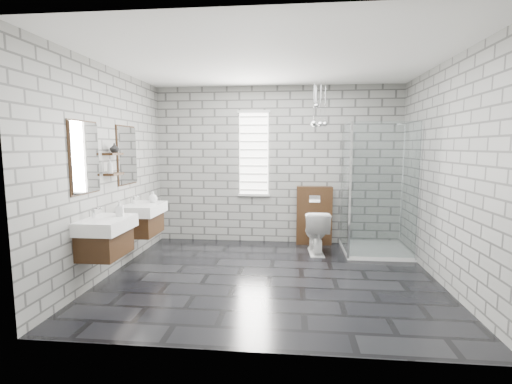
# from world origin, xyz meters

# --- Properties ---
(floor) EXTENTS (4.20, 3.60, 0.02)m
(floor) POSITION_xyz_m (0.00, 0.00, -0.01)
(floor) COLOR black
(floor) RESTS_ON ground
(ceiling) EXTENTS (4.20, 3.60, 0.02)m
(ceiling) POSITION_xyz_m (0.00, 0.00, 2.71)
(ceiling) COLOR white
(ceiling) RESTS_ON wall_back
(wall_back) EXTENTS (4.20, 0.02, 2.70)m
(wall_back) POSITION_xyz_m (0.00, 1.81, 1.35)
(wall_back) COLOR gray
(wall_back) RESTS_ON floor
(wall_front) EXTENTS (4.20, 0.02, 2.70)m
(wall_front) POSITION_xyz_m (0.00, -1.81, 1.35)
(wall_front) COLOR gray
(wall_front) RESTS_ON floor
(wall_left) EXTENTS (0.02, 3.60, 2.70)m
(wall_left) POSITION_xyz_m (-2.11, 0.00, 1.35)
(wall_left) COLOR gray
(wall_left) RESTS_ON floor
(wall_right) EXTENTS (0.02, 3.60, 2.70)m
(wall_right) POSITION_xyz_m (2.11, 0.00, 1.35)
(wall_right) COLOR gray
(wall_right) RESTS_ON floor
(vanity_left) EXTENTS (0.47, 0.70, 1.57)m
(vanity_left) POSITION_xyz_m (-1.91, -0.61, 0.76)
(vanity_left) COLOR #392311
(vanity_left) RESTS_ON wall_left
(vanity_right) EXTENTS (0.47, 0.70, 1.57)m
(vanity_right) POSITION_xyz_m (-1.91, 0.47, 0.76)
(vanity_right) COLOR #392311
(vanity_right) RESTS_ON wall_left
(shelf_lower) EXTENTS (0.14, 0.30, 0.03)m
(shelf_lower) POSITION_xyz_m (-2.03, -0.05, 1.32)
(shelf_lower) COLOR #392311
(shelf_lower) RESTS_ON wall_left
(shelf_upper) EXTENTS (0.14, 0.30, 0.03)m
(shelf_upper) POSITION_xyz_m (-2.03, -0.05, 1.58)
(shelf_upper) COLOR #392311
(shelf_upper) RESTS_ON wall_left
(window) EXTENTS (0.56, 0.05, 1.48)m
(window) POSITION_xyz_m (-0.40, 1.78, 1.55)
(window) COLOR white
(window) RESTS_ON wall_back
(cistern_panel) EXTENTS (0.60, 0.20, 1.00)m
(cistern_panel) POSITION_xyz_m (0.65, 1.70, 0.50)
(cistern_panel) COLOR #392311
(cistern_panel) RESTS_ON floor
(flush_plate) EXTENTS (0.18, 0.01, 0.12)m
(flush_plate) POSITION_xyz_m (0.65, 1.60, 0.80)
(flush_plate) COLOR silver
(flush_plate) RESTS_ON cistern_panel
(shower_enclosure) EXTENTS (1.00, 1.00, 2.03)m
(shower_enclosure) POSITION_xyz_m (1.50, 1.18, 0.50)
(shower_enclosure) COLOR white
(shower_enclosure) RESTS_ON floor
(pendant_cluster) EXTENTS (0.27, 0.25, 0.73)m
(pendant_cluster) POSITION_xyz_m (0.66, 1.37, 2.09)
(pendant_cluster) COLOR silver
(pendant_cluster) RESTS_ON ceiling
(toilet) EXTENTS (0.42, 0.69, 0.68)m
(toilet) POSITION_xyz_m (0.65, 1.14, 0.34)
(toilet) COLOR white
(toilet) RESTS_ON floor
(soap_bottle_a) EXTENTS (0.10, 0.10, 0.18)m
(soap_bottle_a) POSITION_xyz_m (-1.77, -0.46, 0.94)
(soap_bottle_a) COLOR #B2B2B2
(soap_bottle_a) RESTS_ON vanity_left
(soap_bottle_b) EXTENTS (0.16, 0.16, 0.16)m
(soap_bottle_b) POSITION_xyz_m (-1.79, 0.65, 0.93)
(soap_bottle_b) COLOR #B2B2B2
(soap_bottle_b) RESTS_ON vanity_right
(soap_bottle_c) EXTENTS (0.09, 0.09, 0.18)m
(soap_bottle_c) POSITION_xyz_m (-2.02, -0.16, 1.43)
(soap_bottle_c) COLOR #B2B2B2
(soap_bottle_c) RESTS_ON shelf_lower
(vase) EXTENTS (0.15, 0.15, 0.12)m
(vase) POSITION_xyz_m (-2.02, -0.03, 1.66)
(vase) COLOR #B2B2B2
(vase) RESTS_ON shelf_upper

